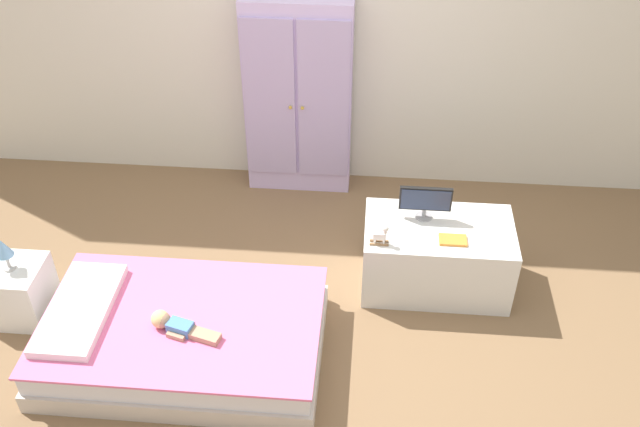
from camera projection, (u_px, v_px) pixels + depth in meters
The scene contains 11 objects.
ground_plane at pixel (294, 326), 4.11m from camera, with size 10.00×10.00×0.02m, color brown.
bed at pixel (184, 336), 3.86m from camera, with size 1.51×0.95×0.27m.
pillow at pixel (80, 309), 3.80m from camera, with size 0.32×0.68×0.05m, color white.
doll at pixel (173, 324), 3.69m from camera, with size 0.39×0.18×0.10m.
nightstand at pixel (19, 291), 4.07m from camera, with size 0.33×0.33×0.36m, color white.
table_lamp at pixel (3, 249), 3.87m from camera, with size 0.10×0.10×0.21m.
wardrobe at pixel (298, 98), 4.79m from camera, with size 0.72×0.24×1.40m.
tv_stand at pixel (436, 256), 4.25m from camera, with size 0.88×0.52×0.44m, color silver.
tv_monitor at pixel (425, 200), 4.11m from camera, with size 0.31×0.10×0.21m.
rocking_horse_toy at pixel (381, 235), 3.96m from camera, with size 0.11×0.04×0.13m.
book_orange at pixel (453, 240), 4.01m from camera, with size 0.16×0.10×0.02m, color orange.
Camera 1 is at (0.39, -2.81, 3.03)m, focal length 39.63 mm.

